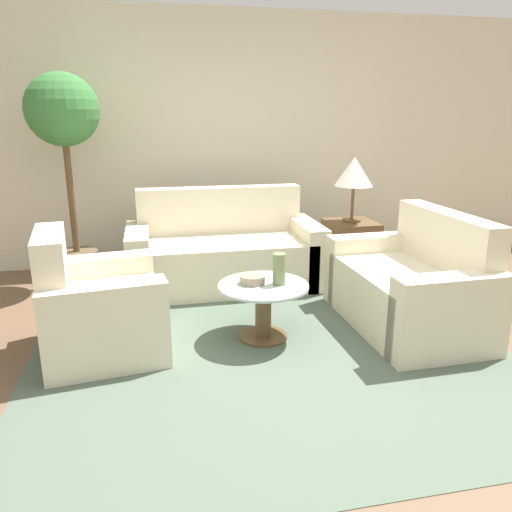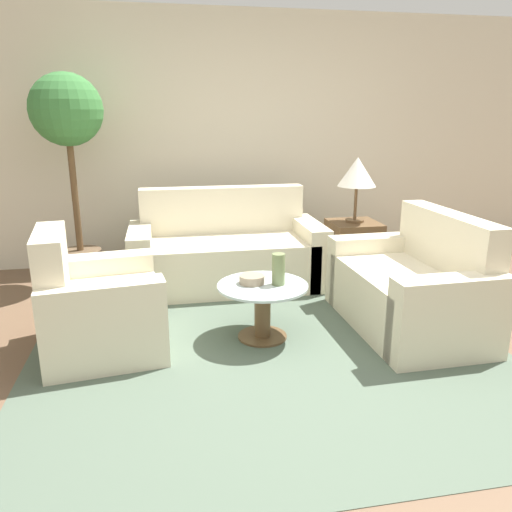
# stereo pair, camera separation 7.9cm
# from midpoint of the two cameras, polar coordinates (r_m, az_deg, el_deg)

# --- Properties ---
(ground_plane) EXTENTS (14.00, 14.00, 0.00)m
(ground_plane) POSITION_cam_midpoint_polar(r_m,az_deg,el_deg) (3.11, 4.86, -14.61)
(ground_plane) COLOR brown
(wall_back) EXTENTS (10.00, 0.06, 2.60)m
(wall_back) POSITION_cam_midpoint_polar(r_m,az_deg,el_deg) (5.46, -3.65, 13.08)
(wall_back) COLOR beige
(wall_back) RESTS_ON ground_plane
(rug) EXTENTS (3.21, 3.37, 0.01)m
(rug) POSITION_cam_midpoint_polar(r_m,az_deg,el_deg) (3.69, 0.20, -9.24)
(rug) COLOR #4C5B4C
(rug) RESTS_ON ground_plane
(sofa_main) EXTENTS (1.78, 0.83, 0.89)m
(sofa_main) POSITION_cam_midpoint_polar(r_m,az_deg,el_deg) (4.74, -4.16, 0.25)
(sofa_main) COLOR beige
(sofa_main) RESTS_ON ground_plane
(armchair) EXTENTS (0.87, 0.94, 0.86)m
(armchair) POSITION_cam_midpoint_polar(r_m,az_deg,el_deg) (3.57, -18.59, -6.05)
(armchair) COLOR beige
(armchair) RESTS_ON ground_plane
(loveseat) EXTENTS (0.82, 1.35, 0.88)m
(loveseat) POSITION_cam_midpoint_polar(r_m,az_deg,el_deg) (3.97, 17.04, -3.62)
(loveseat) COLOR beige
(loveseat) RESTS_ON ground_plane
(coffee_table) EXTENTS (0.65, 0.65, 0.41)m
(coffee_table) POSITION_cam_midpoint_polar(r_m,az_deg,el_deg) (3.59, 0.20, -5.46)
(coffee_table) COLOR brown
(coffee_table) RESTS_ON ground_plane
(side_table) EXTENTS (0.47, 0.47, 0.56)m
(side_table) POSITION_cam_midpoint_polar(r_m,az_deg,el_deg) (5.03, 10.24, 0.79)
(side_table) COLOR brown
(side_table) RESTS_ON ground_plane
(table_lamp) EXTENTS (0.36, 0.36, 0.62)m
(table_lamp) POSITION_cam_midpoint_polar(r_m,az_deg,el_deg) (4.89, 10.68, 9.32)
(table_lamp) COLOR brown
(table_lamp) RESTS_ON side_table
(potted_plant) EXTENTS (0.64, 0.64, 1.93)m
(potted_plant) POSITION_cam_midpoint_polar(r_m,az_deg,el_deg) (4.89, -21.45, 12.70)
(potted_plant) COLOR brown
(potted_plant) RESTS_ON ground_plane
(vase) EXTENTS (0.09, 0.09, 0.23)m
(vase) POSITION_cam_midpoint_polar(r_m,az_deg,el_deg) (3.51, 2.02, -1.51)
(vase) COLOR #6B7A4C
(vase) RESTS_ON coffee_table
(bowl) EXTENTS (0.18, 0.18, 0.06)m
(bowl) POSITION_cam_midpoint_polar(r_m,az_deg,el_deg) (3.55, -1.03, -2.68)
(bowl) COLOR gray
(bowl) RESTS_ON coffee_table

